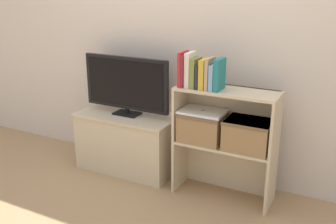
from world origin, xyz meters
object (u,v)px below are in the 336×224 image
Objects in this scene: book_crimson at (183,69)px; book_maroon at (186,70)px; storage_basket_right at (248,134)px; storage_basket_left at (202,126)px; book_ivory at (190,70)px; book_tan at (210,74)px; book_teal at (220,75)px; laptop at (203,112)px; book_charcoal at (200,76)px; book_skyblue at (214,77)px; book_olive at (196,73)px; book_mustard at (205,74)px; tv at (126,84)px; tv_stand at (128,142)px.

book_maroon is (0.02, 0.00, -0.01)m from book_crimson.
storage_basket_left is at bearing 180.00° from storage_basket_right.
book_ivory reaches higher than book_tan.
book_tan is at bearing -175.33° from storage_basket_right.
book_teal is 0.47m from storage_basket_right.
book_tan is 0.31m from laptop.
book_skyblue is (0.11, 0.00, 0.00)m from book_charcoal.
book_olive is (0.04, 0.00, -0.02)m from book_ivory.
book_charcoal is at bearing -176.26° from storage_basket_right.
book_mustard is 0.11m from book_teal.
book_ivory is 0.62m from storage_basket_right.
storage_basket_right is at bearing 4.67° from book_tan.
book_charcoal is 0.08m from book_tan.
book_mustard is at bearing -55.34° from storage_basket_left.
book_ivory is 0.76× the size of storage_basket_left.
book_crimson is 1.17× the size of book_olive.
book_tan is at bearing -0.00° from book_maroon.
book_teal is (0.07, 0.00, 0.00)m from book_tan.
storage_basket_right is at bearing 3.41° from book_olive.
tv is at bearing 173.20° from book_teal.
book_crimson is 0.17m from book_mustard.
storage_basket_left is at bearing 53.11° from book_charcoal.
book_tan is (0.21, 0.00, -0.01)m from book_crimson.
book_charcoal is (0.08, 0.00, -0.04)m from book_ivory.
tv_stand is at bearing 171.69° from book_charcoal.
book_olive is 0.15m from book_skyblue.
book_skyblue reaches higher than book_charcoal.
storage_basket_right is (1.08, -0.08, 0.30)m from tv_stand.
storage_basket_right is (0.51, 0.02, -0.42)m from book_crimson.
book_mustard is 0.95× the size of book_teal.
tv is at bearing 173.91° from laptop.
book_charcoal is (0.71, -0.10, 0.17)m from tv.
tv_stand is 4.06× the size of book_mustard.
book_crimson is at bearing -10.26° from tv_stand.
book_teal reaches higher than laptop.
book_charcoal is at bearing 180.00° from book_skyblue.
tv_stand is 3.86× the size of book_teal.
book_crimson is 0.14m from book_charcoal.
book_olive reaches higher than storage_basket_right.
storage_basket_left is (0.10, 0.02, -0.42)m from book_ivory.
book_skyblue is (0.19, 0.00, -0.03)m from book_ivory.
book_mustard is 0.30m from laptop.
book_ivory is at bearing -180.00° from book_olive.
tv_stand is 4.99× the size of book_charcoal.
book_teal is (0.26, -0.00, -0.01)m from book_maroon.
book_teal is (0.86, -0.10, 0.71)m from tv_stand.
book_ivory is 1.38× the size of book_skyblue.
tv_stand is 1.13m from storage_basket_right.
book_tan reaches higher than storage_basket_left.
book_tan is (0.04, 0.00, 0.01)m from book_mustard.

